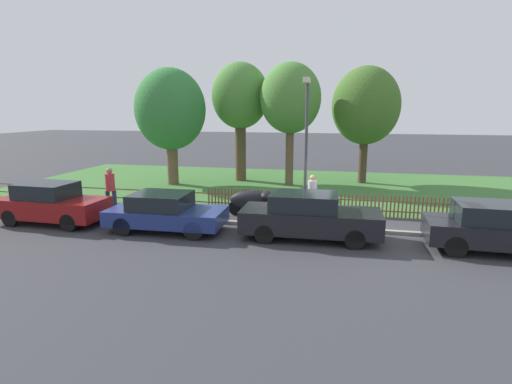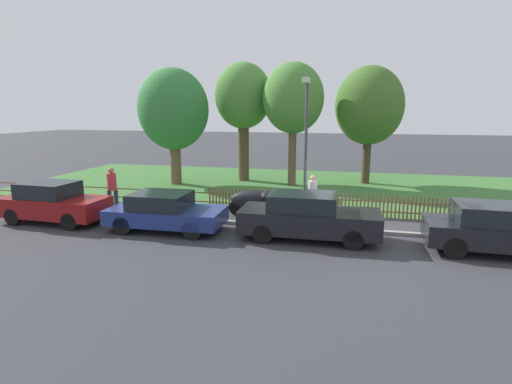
{
  "view_description": "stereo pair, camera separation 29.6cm",
  "coord_description": "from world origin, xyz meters",
  "px_view_note": "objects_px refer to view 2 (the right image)",
  "views": [
    {
      "loc": [
        -0.24,
        -13.57,
        4.14
      ],
      "look_at": [
        -3.36,
        0.79,
        1.1
      ],
      "focal_mm": 28.0,
      "sensor_mm": 36.0,
      "label": 1
    },
    {
      "loc": [
        0.05,
        -13.5,
        4.14
      ],
      "look_at": [
        -3.36,
        0.79,
        1.1
      ],
      "focal_mm": 28.0,
      "sensor_mm": 36.0,
      "label": 2
    }
  ],
  "objects_px": {
    "tree_nearest_kerb": "(173,110)",
    "pedestrian_near_fence": "(112,187)",
    "parked_car_red_compact": "(493,229)",
    "covered_motorcycle": "(256,200)",
    "tree_behind_motorcycle": "(243,98)",
    "parked_car_navy_estate": "(308,217)",
    "pedestrian_by_lamp": "(312,194)",
    "parked_car_silver_hatchback": "(53,202)",
    "tree_mid_park": "(293,99)",
    "street_lamp": "(306,134)",
    "tree_far_left": "(369,106)",
    "parked_car_black_saloon": "(165,211)"
  },
  "relations": [
    {
      "from": "covered_motorcycle",
      "to": "pedestrian_by_lamp",
      "type": "bearing_deg",
      "value": -0.02
    },
    {
      "from": "tree_far_left",
      "to": "covered_motorcycle",
      "type": "bearing_deg",
      "value": -117.36
    },
    {
      "from": "parked_car_silver_hatchback",
      "to": "tree_behind_motorcycle",
      "type": "xyz_separation_m",
      "value": [
        4.52,
        10.43,
        4.06
      ]
    },
    {
      "from": "parked_car_silver_hatchback",
      "to": "street_lamp",
      "type": "distance_m",
      "value": 9.62
    },
    {
      "from": "parked_car_red_compact",
      "to": "pedestrian_near_fence",
      "type": "xyz_separation_m",
      "value": [
        -13.64,
        1.86,
        0.3
      ]
    },
    {
      "from": "parked_car_silver_hatchback",
      "to": "pedestrian_by_lamp",
      "type": "height_order",
      "value": "pedestrian_by_lamp"
    },
    {
      "from": "tree_behind_motorcycle",
      "to": "tree_nearest_kerb",
      "type": "bearing_deg",
      "value": -149.11
    },
    {
      "from": "parked_car_black_saloon",
      "to": "tree_far_left",
      "type": "height_order",
      "value": "tree_far_left"
    },
    {
      "from": "tree_behind_motorcycle",
      "to": "tree_far_left",
      "type": "relative_size",
      "value": 1.05
    },
    {
      "from": "street_lamp",
      "to": "tree_nearest_kerb",
      "type": "bearing_deg",
      "value": 140.04
    },
    {
      "from": "parked_car_navy_estate",
      "to": "covered_motorcycle",
      "type": "relative_size",
      "value": 2.14
    },
    {
      "from": "parked_car_silver_hatchback",
      "to": "parked_car_red_compact",
      "type": "height_order",
      "value": "parked_car_silver_hatchback"
    },
    {
      "from": "parked_car_red_compact",
      "to": "tree_mid_park",
      "type": "xyz_separation_m",
      "value": [
        -7.28,
        9.39,
        3.97
      ]
    },
    {
      "from": "tree_mid_park",
      "to": "street_lamp",
      "type": "xyz_separation_m",
      "value": [
        1.6,
        -7.89,
        -1.4
      ]
    },
    {
      "from": "parked_car_navy_estate",
      "to": "pedestrian_by_lamp",
      "type": "bearing_deg",
      "value": 90.71
    },
    {
      "from": "covered_motorcycle",
      "to": "tree_nearest_kerb",
      "type": "height_order",
      "value": "tree_nearest_kerb"
    },
    {
      "from": "pedestrian_near_fence",
      "to": "parked_car_red_compact",
      "type": "bearing_deg",
      "value": -37.07
    },
    {
      "from": "tree_far_left",
      "to": "parked_car_black_saloon",
      "type": "bearing_deg",
      "value": -122.5
    },
    {
      "from": "parked_car_navy_estate",
      "to": "covered_motorcycle",
      "type": "bearing_deg",
      "value": 132.29
    },
    {
      "from": "parked_car_red_compact",
      "to": "covered_motorcycle",
      "type": "distance_m",
      "value": 8.05
    },
    {
      "from": "covered_motorcycle",
      "to": "street_lamp",
      "type": "xyz_separation_m",
      "value": [
        1.99,
        -0.95,
        2.66
      ]
    },
    {
      "from": "covered_motorcycle",
      "to": "pedestrian_near_fence",
      "type": "height_order",
      "value": "pedestrian_near_fence"
    },
    {
      "from": "parked_car_black_saloon",
      "to": "street_lamp",
      "type": "distance_m",
      "value": 5.57
    },
    {
      "from": "parked_car_silver_hatchback",
      "to": "tree_mid_park",
      "type": "height_order",
      "value": "tree_mid_park"
    },
    {
      "from": "covered_motorcycle",
      "to": "pedestrian_near_fence",
      "type": "xyz_separation_m",
      "value": [
        -5.97,
        -0.58,
        0.39
      ]
    },
    {
      "from": "parked_car_black_saloon",
      "to": "tree_far_left",
      "type": "xyz_separation_m",
      "value": [
        7.06,
        11.08,
        3.65
      ]
    },
    {
      "from": "parked_car_silver_hatchback",
      "to": "tree_far_left",
      "type": "distance_m",
      "value": 16.42
    },
    {
      "from": "parked_car_black_saloon",
      "to": "covered_motorcycle",
      "type": "height_order",
      "value": "parked_car_black_saloon"
    },
    {
      "from": "pedestrian_near_fence",
      "to": "tree_nearest_kerb",
      "type": "bearing_deg",
      "value": 61.44
    },
    {
      "from": "pedestrian_near_fence",
      "to": "street_lamp",
      "type": "bearing_deg",
      "value": -31.94
    },
    {
      "from": "tree_far_left",
      "to": "pedestrian_by_lamp",
      "type": "distance_m",
      "value": 9.33
    },
    {
      "from": "pedestrian_by_lamp",
      "to": "tree_nearest_kerb",
      "type": "bearing_deg",
      "value": -129.52
    },
    {
      "from": "covered_motorcycle",
      "to": "tree_far_left",
      "type": "distance_m",
      "value": 10.27
    },
    {
      "from": "parked_car_black_saloon",
      "to": "parked_car_navy_estate",
      "type": "distance_m",
      "value": 4.93
    },
    {
      "from": "parked_car_navy_estate",
      "to": "parked_car_red_compact",
      "type": "bearing_deg",
      "value": -1.84
    },
    {
      "from": "parked_car_silver_hatchback",
      "to": "covered_motorcycle",
      "type": "relative_size",
      "value": 1.89
    },
    {
      "from": "parked_car_navy_estate",
      "to": "street_lamp",
      "type": "distance_m",
      "value": 2.94
    },
    {
      "from": "covered_motorcycle",
      "to": "tree_behind_motorcycle",
      "type": "bearing_deg",
      "value": 105.78
    },
    {
      "from": "tree_mid_park",
      "to": "tree_nearest_kerb",
      "type": "bearing_deg",
      "value": -169.8
    },
    {
      "from": "tree_mid_park",
      "to": "parked_car_black_saloon",
      "type": "bearing_deg",
      "value": -107.74
    },
    {
      "from": "parked_car_navy_estate",
      "to": "pedestrian_by_lamp",
      "type": "distance_m",
      "value": 2.5
    },
    {
      "from": "parked_car_navy_estate",
      "to": "tree_far_left",
      "type": "bearing_deg",
      "value": 77.63
    },
    {
      "from": "parked_car_black_saloon",
      "to": "parked_car_navy_estate",
      "type": "xyz_separation_m",
      "value": [
        4.93,
        0.17,
        0.08
      ]
    },
    {
      "from": "pedestrian_by_lamp",
      "to": "tree_behind_motorcycle",
      "type": "bearing_deg",
      "value": -152.99
    },
    {
      "from": "tree_nearest_kerb",
      "to": "pedestrian_near_fence",
      "type": "relative_size",
      "value": 3.48
    },
    {
      "from": "tree_far_left",
      "to": "pedestrian_near_fence",
      "type": "distance_m",
      "value": 14.18
    },
    {
      "from": "pedestrian_near_fence",
      "to": "tree_far_left",
      "type": "bearing_deg",
      "value": 11.95
    },
    {
      "from": "tree_nearest_kerb",
      "to": "tree_behind_motorcycle",
      "type": "distance_m",
      "value": 4.05
    },
    {
      "from": "tree_nearest_kerb",
      "to": "street_lamp",
      "type": "distance_m",
      "value": 10.52
    },
    {
      "from": "parked_car_navy_estate",
      "to": "street_lamp",
      "type": "bearing_deg",
      "value": 99.93
    }
  ]
}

